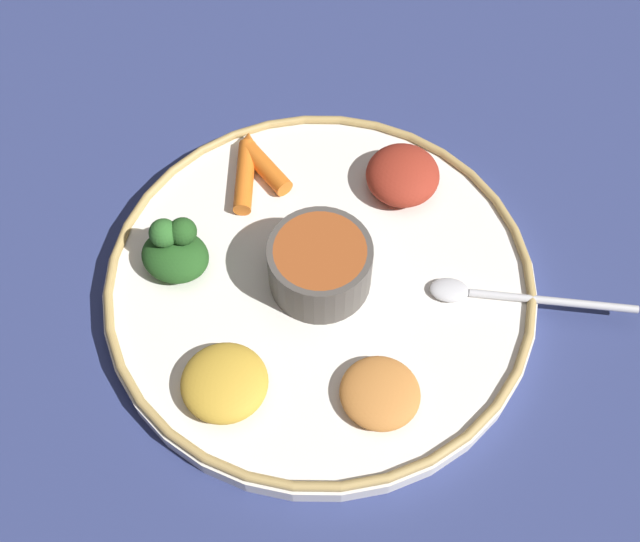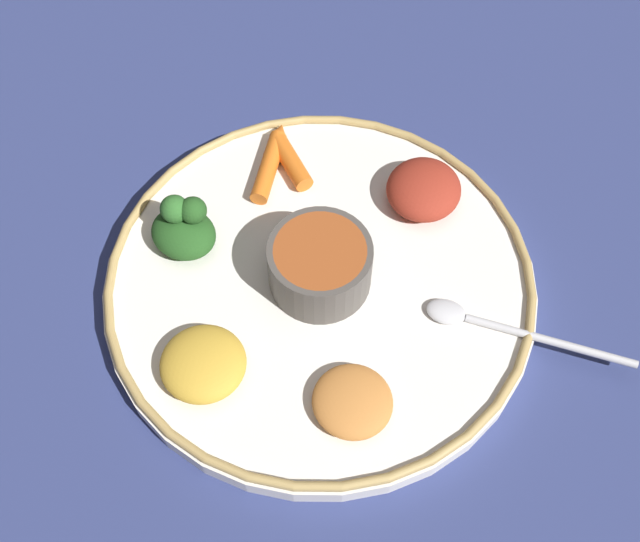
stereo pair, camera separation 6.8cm
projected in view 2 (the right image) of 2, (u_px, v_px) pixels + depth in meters
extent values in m
plane|color=navy|center=(320.00, 291.00, 0.71)|extent=(2.40, 2.40, 0.00)
cylinder|color=white|center=(320.00, 285.00, 0.70)|extent=(0.38, 0.38, 0.02)
torus|color=tan|center=(320.00, 278.00, 0.69)|extent=(0.38, 0.38, 0.01)
cylinder|color=#4C4742|center=(320.00, 265.00, 0.68)|extent=(0.09, 0.09, 0.05)
cylinder|color=#99471E|center=(320.00, 252.00, 0.66)|extent=(0.08, 0.08, 0.01)
ellipsoid|color=silver|center=(446.00, 312.00, 0.68)|extent=(0.04, 0.04, 0.01)
cylinder|color=silver|center=(550.00, 341.00, 0.66)|extent=(0.11, 0.11, 0.01)
ellipsoid|color=#23511E|center=(184.00, 233.00, 0.70)|extent=(0.07, 0.08, 0.03)
sphere|color=#23511E|center=(193.00, 210.00, 0.69)|extent=(0.02, 0.02, 0.02)
sphere|color=#2D6628|center=(174.00, 209.00, 0.69)|extent=(0.03, 0.03, 0.03)
cylinder|color=orange|center=(291.00, 163.00, 0.75)|extent=(0.02, 0.06, 0.02)
cone|color=orange|center=(275.00, 136.00, 0.77)|extent=(0.02, 0.02, 0.02)
cylinder|color=orange|center=(269.00, 167.00, 0.75)|extent=(0.06, 0.07, 0.02)
cone|color=orange|center=(280.00, 130.00, 0.77)|extent=(0.02, 0.02, 0.02)
ellipsoid|color=gold|center=(203.00, 364.00, 0.64)|extent=(0.09, 0.09, 0.02)
ellipsoid|color=#C67A38|center=(352.00, 401.00, 0.63)|extent=(0.08, 0.08, 0.02)
ellipsoid|color=maroon|center=(424.00, 189.00, 0.73)|extent=(0.10, 0.10, 0.03)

